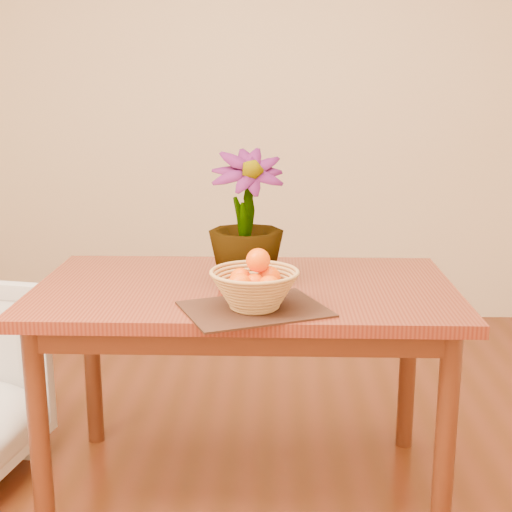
{
  "coord_description": "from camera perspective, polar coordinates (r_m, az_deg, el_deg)",
  "views": [
    {
      "loc": [
        0.11,
        -1.99,
        1.4
      ],
      "look_at": [
        0.04,
        0.09,
        0.9
      ],
      "focal_mm": 50.0,
      "sensor_mm": 36.0,
      "label": 1
    }
  ],
  "objects": [
    {
      "name": "orange_pile",
      "position": [
        2.1,
        -0.06,
        -1.77
      ],
      "size": [
        0.16,
        0.16,
        0.13
      ],
      "rotation": [
        0.0,
        0.0,
        0.2
      ],
      "color": "#FF5A04",
      "rests_on": "wicker_basket"
    },
    {
      "name": "potted_plant",
      "position": [
        2.37,
        -0.8,
        3.1
      ],
      "size": [
        0.29,
        0.29,
        0.45
      ],
      "primitive_type": "imported",
      "rotation": [
        0.0,
        0.0,
        0.17
      ],
      "color": "#144313",
      "rests_on": "table"
    },
    {
      "name": "placemat",
      "position": [
        2.13,
        -0.12,
        -4.27
      ],
      "size": [
        0.49,
        0.44,
        0.01
      ],
      "primitive_type": "cube",
      "rotation": [
        0.0,
        0.0,
        0.4
      ],
      "color": "#3A1E15",
      "rests_on": "table"
    },
    {
      "name": "wicker_basket",
      "position": [
        2.11,
        -0.12,
        -2.8
      ],
      "size": [
        0.27,
        0.27,
        0.11
      ],
      "color": "tan",
      "rests_on": "placemat"
    },
    {
      "name": "table",
      "position": [
        2.41,
        -0.89,
        -4.33
      ],
      "size": [
        1.4,
        0.8,
        0.75
      ],
      "color": "maroon",
      "rests_on": "floor"
    },
    {
      "name": "wall_back",
      "position": [
        4.25,
        0.3,
        12.85
      ],
      "size": [
        4.0,
        0.02,
        2.7
      ],
      "primitive_type": "cube",
      "color": "#F6E2BB",
      "rests_on": "floor"
    }
  ]
}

